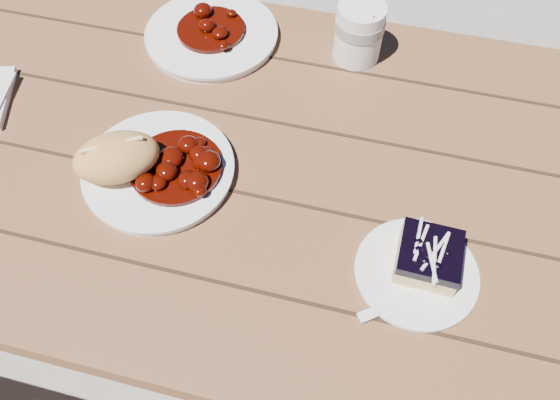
% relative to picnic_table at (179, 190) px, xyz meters
% --- Properties ---
extents(ground, '(60.00, 60.00, 0.00)m').
position_rel_picnic_table_xyz_m(ground, '(0.00, 0.00, -0.59)').
color(ground, gray).
rests_on(ground, ground).
extents(picnic_table, '(2.00, 1.55, 0.75)m').
position_rel_picnic_table_xyz_m(picnic_table, '(0.00, 0.00, 0.00)').
color(picnic_table, brown).
rests_on(picnic_table, ground).
extents(main_plate, '(0.24, 0.24, 0.02)m').
position_rel_picnic_table_xyz_m(main_plate, '(0.02, -0.08, 0.17)').
color(main_plate, white).
rests_on(main_plate, picnic_table).
extents(goulash_stew, '(0.15, 0.15, 0.04)m').
position_rel_picnic_table_xyz_m(goulash_stew, '(0.05, -0.07, 0.20)').
color(goulash_stew, '#3E0802').
rests_on(goulash_stew, main_plate).
extents(bread_roll, '(0.16, 0.15, 0.07)m').
position_rel_picnic_table_xyz_m(bread_roll, '(-0.03, -0.10, 0.21)').
color(bread_roll, tan).
rests_on(bread_roll, main_plate).
extents(dessert_plate, '(0.18, 0.18, 0.01)m').
position_rel_picnic_table_xyz_m(dessert_plate, '(0.45, -0.16, 0.17)').
color(dessert_plate, white).
rests_on(dessert_plate, picnic_table).
extents(blueberry_cake, '(0.09, 0.09, 0.05)m').
position_rel_picnic_table_xyz_m(blueberry_cake, '(0.46, -0.14, 0.20)').
color(blueberry_cake, '#DDC278').
rests_on(blueberry_cake, dessert_plate).
extents(fork_dessert, '(0.14, 0.12, 0.00)m').
position_rel_picnic_table_xyz_m(fork_dessert, '(0.43, -0.21, 0.17)').
color(fork_dessert, white).
rests_on(fork_dessert, dessert_plate).
extents(coffee_cup, '(0.09, 0.09, 0.11)m').
position_rel_picnic_table_xyz_m(coffee_cup, '(0.29, 0.28, 0.22)').
color(coffee_cup, white).
rests_on(coffee_cup, picnic_table).
extents(second_plate, '(0.26, 0.26, 0.02)m').
position_rel_picnic_table_xyz_m(second_plate, '(0.00, 0.27, 0.17)').
color(second_plate, white).
rests_on(second_plate, picnic_table).
extents(second_stew, '(0.13, 0.13, 0.04)m').
position_rel_picnic_table_xyz_m(second_stew, '(0.00, 0.27, 0.20)').
color(second_stew, '#3E0802').
rests_on(second_stew, second_plate).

